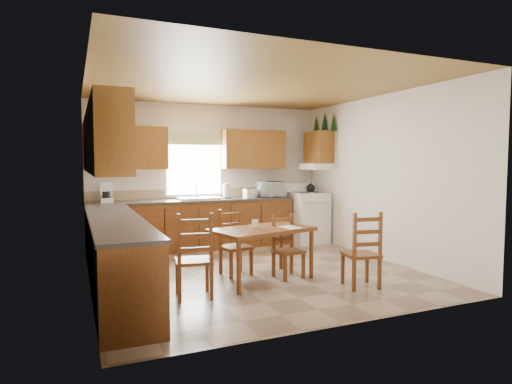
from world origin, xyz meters
name	(u,v)px	position (x,y,z in m)	size (l,w,h in m)	color
floor	(255,272)	(0.00, 0.00, 0.00)	(4.50, 4.50, 0.00)	#88725E
ceiling	(255,85)	(0.00, 0.00, 2.70)	(4.50, 4.50, 0.00)	olive
wall_left	(88,183)	(-2.25, 0.00, 1.35)	(4.50, 4.50, 0.00)	silver
wall_right	(380,178)	(2.25, 0.00, 1.35)	(4.50, 4.50, 0.00)	silver
wall_back	(209,175)	(0.00, 2.25, 1.35)	(4.50, 4.50, 0.00)	silver
wall_front	(346,189)	(0.00, -2.25, 1.35)	(4.50, 4.50, 0.00)	silver
lower_cab_back	(195,225)	(-0.38, 1.95, 0.44)	(3.75, 0.60, 0.88)	brown
lower_cab_left	(116,256)	(-1.95, -0.15, 0.44)	(0.60, 3.60, 0.88)	brown
counter_back	(194,201)	(-0.38, 1.95, 0.90)	(3.75, 0.63, 0.04)	#393533
counter_left	(115,219)	(-1.95, -0.15, 0.90)	(0.63, 3.60, 0.04)	#393533
backsplash	(190,194)	(-0.38, 2.24, 1.01)	(3.75, 0.01, 0.18)	#95825E
upper_cab_back_left	(126,148)	(-1.55, 2.08, 1.85)	(1.41, 0.33, 0.75)	brown
upper_cab_back_right	(254,149)	(0.86, 2.08, 1.85)	(1.25, 0.33, 0.75)	brown
upper_cab_left	(101,142)	(-2.08, -0.15, 1.85)	(0.33, 3.60, 0.75)	brown
upper_cab_stove	(319,147)	(2.08, 1.65, 1.90)	(0.33, 0.62, 0.62)	brown
range_hood	(316,166)	(2.03, 1.65, 1.52)	(0.44, 0.62, 0.12)	white
window_frame	(194,165)	(-0.30, 2.22, 1.55)	(1.13, 0.02, 1.18)	white
window_pane	(194,165)	(-0.30, 2.21, 1.55)	(1.05, 0.01, 1.10)	white
window_valance	(194,138)	(-0.30, 2.19, 2.05)	(1.19, 0.01, 0.24)	#556E3E
sink_basin	(198,198)	(-0.30, 1.95, 0.94)	(0.75, 0.45, 0.04)	silver
pine_decal_a	(333,122)	(2.21, 1.33, 2.38)	(0.22, 0.22, 0.36)	black
pine_decal_b	(324,121)	(2.21, 1.65, 2.42)	(0.22, 0.22, 0.36)	black
pine_decal_c	(316,124)	(2.21, 1.97, 2.38)	(0.22, 0.22, 0.36)	black
stove	(308,218)	(1.87, 1.70, 0.49)	(0.66, 0.69, 0.99)	white
coffeemaker	(107,193)	(-1.90, 1.97, 1.08)	(0.18, 0.22, 0.31)	white
paper_towel	(226,191)	(0.24, 1.94, 1.06)	(0.12, 0.12, 0.28)	white
toaster	(249,193)	(0.70, 1.92, 1.01)	(0.21, 0.13, 0.17)	white
microwave	(271,189)	(1.17, 1.94, 1.07)	(0.50, 0.36, 0.30)	white
dining_table	(262,254)	(-0.08, -0.46, 0.36)	(1.34, 0.76, 0.72)	brown
chair_near_left	(194,255)	(-1.12, -0.80, 0.51)	(0.42, 0.40, 1.01)	brown
chair_near_right	(361,249)	(0.96, -1.23, 0.49)	(0.41, 0.39, 0.97)	brown
chair_far_left	(288,247)	(0.30, -0.48, 0.43)	(0.36, 0.35, 0.86)	brown
chair_far_right	(236,243)	(-0.31, -0.04, 0.46)	(0.39, 0.37, 0.92)	brown
table_paper	(290,227)	(0.29, -0.56, 0.72)	(0.23, 0.31, 0.00)	white
table_card	(255,224)	(-0.17, -0.41, 0.78)	(0.09, 0.02, 0.12)	white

